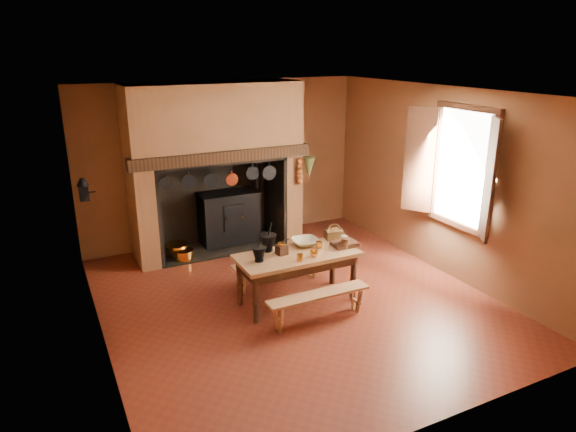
% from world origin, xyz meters
% --- Properties ---
extents(floor, '(5.50, 5.50, 0.00)m').
position_xyz_m(floor, '(0.00, 0.00, 0.00)').
color(floor, maroon).
rests_on(floor, ground).
extents(ceiling, '(5.50, 5.50, 0.00)m').
position_xyz_m(ceiling, '(0.00, 0.00, 2.80)').
color(ceiling, silver).
rests_on(ceiling, back_wall).
extents(back_wall, '(5.00, 0.02, 2.80)m').
position_xyz_m(back_wall, '(0.00, 2.75, 1.40)').
color(back_wall, brown).
rests_on(back_wall, floor).
extents(wall_left, '(0.02, 5.50, 2.80)m').
position_xyz_m(wall_left, '(-2.50, 0.00, 1.40)').
color(wall_left, brown).
rests_on(wall_left, floor).
extents(wall_right, '(0.02, 5.50, 2.80)m').
position_xyz_m(wall_right, '(2.50, 0.00, 1.40)').
color(wall_right, brown).
rests_on(wall_right, floor).
extents(wall_front, '(5.00, 0.02, 2.80)m').
position_xyz_m(wall_front, '(0.00, -2.75, 1.40)').
color(wall_front, brown).
rests_on(wall_front, floor).
extents(chimney_breast, '(2.95, 0.96, 2.80)m').
position_xyz_m(chimney_breast, '(-0.30, 2.31, 1.81)').
color(chimney_breast, brown).
rests_on(chimney_breast, floor).
extents(iron_range, '(1.12, 0.55, 1.60)m').
position_xyz_m(iron_range, '(-0.04, 2.45, 0.48)').
color(iron_range, black).
rests_on(iron_range, floor).
extents(hearth_pans, '(0.51, 0.62, 0.20)m').
position_xyz_m(hearth_pans, '(-1.05, 2.22, 0.09)').
color(hearth_pans, gold).
rests_on(hearth_pans, floor).
extents(hanging_pans, '(1.92, 0.29, 0.27)m').
position_xyz_m(hanging_pans, '(-0.34, 1.81, 1.36)').
color(hanging_pans, black).
rests_on(hanging_pans, chimney_breast).
extents(onion_string, '(0.12, 0.10, 0.46)m').
position_xyz_m(onion_string, '(1.00, 1.79, 1.33)').
color(onion_string, '#9A4D1C').
rests_on(onion_string, chimney_breast).
extents(herb_bunch, '(0.20, 0.20, 0.35)m').
position_xyz_m(herb_bunch, '(1.18, 1.79, 1.38)').
color(herb_bunch, '#535D2C').
rests_on(herb_bunch, chimney_breast).
extents(window, '(0.39, 1.75, 1.76)m').
position_xyz_m(window, '(2.35, -0.40, 1.70)').
color(window, white).
rests_on(window, wall_right).
extents(wall_coffee_mill, '(0.23, 0.16, 0.31)m').
position_xyz_m(wall_coffee_mill, '(-2.42, 1.55, 1.52)').
color(wall_coffee_mill, black).
rests_on(wall_coffee_mill, wall_left).
extents(work_table, '(1.63, 0.73, 0.71)m').
position_xyz_m(work_table, '(0.01, -0.05, 0.60)').
color(work_table, tan).
rests_on(work_table, floor).
extents(bench_front, '(1.38, 0.24, 0.39)m').
position_xyz_m(bench_front, '(0.01, -0.64, 0.29)').
color(bench_front, tan).
rests_on(bench_front, floor).
extents(bench_back, '(1.40, 0.25, 0.39)m').
position_xyz_m(bench_back, '(0.01, 0.54, 0.30)').
color(bench_back, tan).
rests_on(bench_back, floor).
extents(mortar_large, '(0.23, 0.23, 0.40)m').
position_xyz_m(mortar_large, '(-0.30, 0.21, 0.84)').
color(mortar_large, black).
rests_on(mortar_large, work_table).
extents(mortar_small, '(0.19, 0.19, 0.32)m').
position_xyz_m(mortar_small, '(-0.55, -0.06, 0.82)').
color(mortar_small, black).
rests_on(mortar_small, work_table).
extents(coffee_grinder, '(0.19, 0.15, 0.21)m').
position_xyz_m(coffee_grinder, '(-0.19, 0.02, 0.79)').
color(coffee_grinder, '#3B1E13').
rests_on(coffee_grinder, work_table).
extents(brass_mug_a, '(0.09, 0.09, 0.09)m').
position_xyz_m(brass_mug_a, '(-0.07, -0.27, 0.75)').
color(brass_mug_a, gold).
rests_on(brass_mug_a, work_table).
extents(brass_mug_b, '(0.09, 0.09, 0.09)m').
position_xyz_m(brass_mug_b, '(0.37, 0.00, 0.75)').
color(brass_mug_b, gold).
rests_on(brass_mug_b, work_table).
extents(mixing_bowl, '(0.42, 0.42, 0.09)m').
position_xyz_m(mixing_bowl, '(0.25, 0.18, 0.75)').
color(mixing_bowl, beige).
rests_on(mixing_bowl, work_table).
extents(stoneware_crock, '(0.16, 0.16, 0.15)m').
position_xyz_m(stoneware_crock, '(0.68, -0.16, 0.78)').
color(stoneware_crock, brown).
rests_on(stoneware_crock, work_table).
extents(glass_jar, '(0.10, 0.10, 0.15)m').
position_xyz_m(glass_jar, '(0.71, -0.10, 0.78)').
color(glass_jar, beige).
rests_on(glass_jar, work_table).
extents(wicker_basket, '(0.27, 0.21, 0.23)m').
position_xyz_m(wicker_basket, '(0.73, 0.20, 0.78)').
color(wicker_basket, '#513918').
rests_on(wicker_basket, work_table).
extents(wooden_tray, '(0.35, 0.25, 0.06)m').
position_xyz_m(wooden_tray, '(0.72, -0.10, 0.74)').
color(wooden_tray, '#3B1E13').
rests_on(wooden_tray, work_table).
extents(brass_cup, '(0.11, 0.11, 0.09)m').
position_xyz_m(brass_cup, '(0.16, -0.24, 0.75)').
color(brass_cup, gold).
rests_on(brass_cup, work_table).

